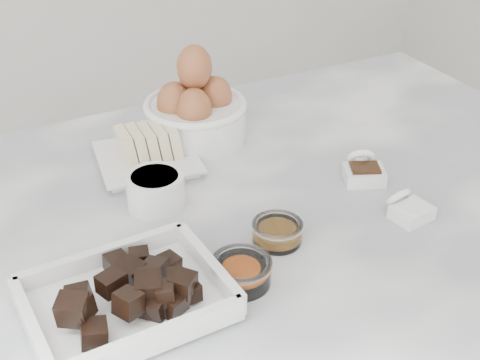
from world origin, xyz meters
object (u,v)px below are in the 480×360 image
egg_bowl (195,110)px  salt_spoon (408,208)px  chocolate_dish (126,294)px  butter_plate (145,151)px  sugar_ramekin (155,189)px  zest_bowl (241,271)px  vanilla_spoon (363,170)px  honey_bowl (277,232)px

egg_bowl → salt_spoon: (0.17, -0.34, -0.04)m
chocolate_dish → butter_plate: butter_plate is taller
sugar_ramekin → butter_plate: bearing=77.0°
sugar_ramekin → salt_spoon: sugar_ramekin is taller
sugar_ramekin → zest_bowl: 0.20m
vanilla_spoon → salt_spoon: bearing=-92.2°
sugar_ramekin → egg_bowl: egg_bowl is taller
chocolate_dish → butter_plate: bearing=66.1°
sugar_ramekin → zest_bowl: size_ratio=1.08×
chocolate_dish → butter_plate: (0.13, 0.30, -0.00)m
chocolate_dish → honey_bowl: chocolate_dish is taller
sugar_ramekin → honey_bowl: 0.18m
chocolate_dish → salt_spoon: 0.40m
honey_bowl → egg_bowl: bearing=86.1°
honey_bowl → salt_spoon: 0.19m
sugar_ramekin → salt_spoon: 0.35m
zest_bowl → vanilla_spoon: vanilla_spoon is taller
chocolate_dish → egg_bowl: bearing=55.3°
honey_bowl → vanilla_spoon: size_ratio=0.79×
salt_spoon → butter_plate: bearing=132.3°
salt_spoon → zest_bowl: bearing=-175.8°
honey_bowl → zest_bowl: 0.09m
butter_plate → honey_bowl: (0.08, -0.26, -0.01)m
butter_plate → egg_bowl: 0.11m
sugar_ramekin → honey_bowl: sugar_ramekin is taller
sugar_ramekin → vanilla_spoon: bearing=-13.6°
sugar_ramekin → vanilla_spoon: sugar_ramekin is taller
salt_spoon → honey_bowl: bearing=170.2°
zest_bowl → butter_plate: bearing=90.6°
butter_plate → vanilla_spoon: size_ratio=1.98×
chocolate_dish → honey_bowl: 0.22m
honey_bowl → sugar_ramekin: bearing=126.0°
chocolate_dish → salt_spoon: size_ratio=3.36×
butter_plate → sugar_ramekin: size_ratio=2.08×
sugar_ramekin → zest_bowl: (0.03, -0.20, -0.01)m
egg_bowl → salt_spoon: size_ratio=2.48×
honey_bowl → salt_spoon: (0.19, -0.03, -0.00)m
vanilla_spoon → chocolate_dish: bearing=-164.5°
butter_plate → salt_spoon: 0.40m
honey_bowl → vanilla_spoon: vanilla_spoon is taller
zest_bowl → salt_spoon: (0.27, 0.02, -0.00)m
salt_spoon → vanilla_spoon: bearing=87.8°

